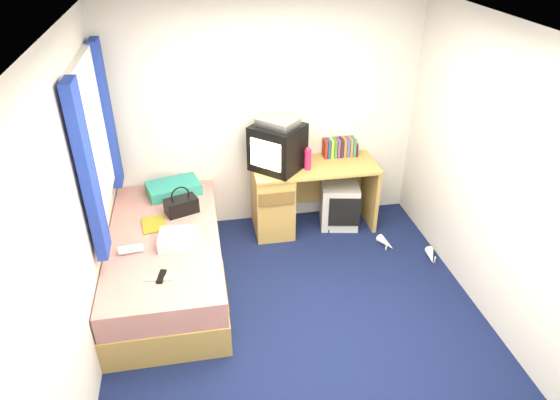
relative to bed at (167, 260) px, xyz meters
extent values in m
plane|color=#0C1438|center=(1.10, -0.70, -0.27)|extent=(3.40, 3.40, 0.00)
plane|color=white|center=(1.10, -0.70, 2.13)|extent=(3.40, 3.40, 0.00)
plane|color=silver|center=(1.10, 1.00, 0.93)|extent=(3.20, 0.00, 3.20)
plane|color=silver|center=(1.10, -2.40, 0.93)|extent=(3.20, 0.00, 3.20)
plane|color=silver|center=(-0.50, -0.70, 0.93)|extent=(0.00, 3.40, 3.40)
plane|color=silver|center=(2.70, -0.70, 0.93)|extent=(0.00, 3.40, 3.40)
cube|color=tan|center=(0.00, 0.00, -0.12)|extent=(1.00, 2.00, 0.30)
cube|color=brown|center=(0.50, -0.40, -0.11)|extent=(0.02, 0.70, 0.18)
cube|color=silver|center=(0.00, 0.00, 0.15)|extent=(0.98, 1.98, 0.24)
cube|color=#1865A2|center=(0.09, 0.77, 0.33)|extent=(0.58, 0.45, 0.11)
cube|color=tan|center=(1.56, 0.72, 0.47)|extent=(1.30, 0.55, 0.03)
cube|color=tan|center=(1.11, 0.72, 0.09)|extent=(0.40, 0.52, 0.72)
cube|color=tan|center=(2.19, 0.72, 0.09)|extent=(0.04, 0.52, 0.72)
cube|color=tan|center=(1.81, 0.97, 0.18)|extent=(0.78, 0.03, 0.55)
cube|color=silver|center=(1.85, 0.72, -0.02)|extent=(0.47, 0.47, 0.50)
cube|color=black|center=(1.17, 0.74, 0.71)|extent=(0.64, 0.63, 0.46)
cube|color=beige|center=(1.02, 0.58, 0.71)|extent=(0.27, 0.25, 0.29)
cube|color=#ACACAE|center=(1.17, 0.74, 0.98)|extent=(0.46, 0.46, 0.07)
cube|color=maroon|center=(1.71, 0.90, 0.58)|extent=(0.03, 0.13, 0.20)
cube|color=navy|center=(1.75, 0.90, 0.58)|extent=(0.03, 0.13, 0.20)
cube|color=gold|center=(1.78, 0.90, 0.58)|extent=(0.03, 0.13, 0.20)
cube|color=#337F33|center=(1.82, 0.90, 0.58)|extent=(0.03, 0.13, 0.20)
cube|color=#7F337F|center=(1.85, 0.90, 0.58)|extent=(0.03, 0.13, 0.20)
cube|color=#262626|center=(1.89, 0.90, 0.58)|extent=(0.03, 0.13, 0.20)
cube|color=#B26633|center=(1.92, 0.90, 0.58)|extent=(0.03, 0.13, 0.20)
cube|color=#4C4C99|center=(1.96, 0.90, 0.58)|extent=(0.03, 0.13, 0.20)
cube|color=olive|center=(1.99, 0.90, 0.58)|extent=(0.03, 0.13, 0.20)
cube|color=#337272|center=(2.03, 0.90, 0.58)|extent=(0.03, 0.13, 0.20)
cube|color=black|center=(2.06, 0.89, 0.55)|extent=(0.03, 0.12, 0.14)
cylinder|color=#E82059|center=(1.47, 0.65, 0.59)|extent=(0.08, 0.08, 0.22)
cylinder|color=silver|center=(1.40, 0.78, 0.56)|extent=(0.05, 0.05, 0.16)
cube|color=black|center=(0.17, 0.37, 0.35)|extent=(0.34, 0.26, 0.15)
torus|color=black|center=(0.17, 0.37, 0.46)|extent=(0.18, 0.08, 0.18)
cube|color=silver|center=(0.14, -0.16, 0.33)|extent=(0.35, 0.30, 0.11)
cube|color=yellow|center=(-0.09, 0.19, 0.28)|extent=(0.25, 0.31, 0.01)
cylinder|color=white|center=(-0.26, -0.21, 0.31)|extent=(0.21, 0.09, 0.07)
cube|color=orange|center=(-0.03, -0.60, 0.28)|extent=(0.23, 0.09, 0.01)
cube|color=black|center=(0.00, -0.59, 0.28)|extent=(0.08, 0.17, 0.02)
cube|color=silver|center=(-0.48, 0.20, 1.18)|extent=(0.02, 0.90, 1.10)
cube|color=white|center=(-0.47, 0.20, 1.77)|extent=(0.06, 1.06, 0.08)
cube|color=white|center=(-0.47, 0.20, 0.59)|extent=(0.06, 1.06, 0.08)
cube|color=navy|center=(-0.43, -0.39, 1.13)|extent=(0.08, 0.24, 1.40)
cube|color=navy|center=(-0.43, 0.79, 1.13)|extent=(0.08, 0.24, 1.40)
cone|color=white|center=(2.22, 0.20, -0.23)|extent=(0.15, 0.24, 0.09)
cone|color=white|center=(2.59, -0.10, -0.23)|extent=(0.15, 0.24, 0.09)
camera|label=1|loc=(0.38, -3.80, 2.81)|focal=32.00mm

